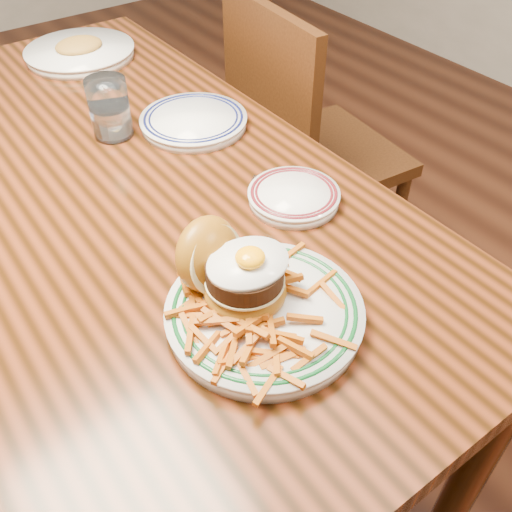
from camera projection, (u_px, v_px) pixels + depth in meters
floor at (157, 393)px, 1.65m from camera, size 6.00×6.00×0.00m
table at (120, 214)px, 1.20m from camera, size 0.85×1.60×0.75m
chair_right at (303, 148)px, 1.70m from camera, size 0.47×0.47×0.93m
main_plate at (255, 298)px, 0.85m from camera, size 0.30×0.32×0.14m
side_plate at (294, 196)px, 1.08m from camera, size 0.17×0.18×0.03m
rear_plate at (194, 121)px, 1.29m from camera, size 0.24×0.24×0.03m
water_glass at (110, 112)px, 1.23m from camera, size 0.09×0.09×0.13m
far_plate at (80, 51)px, 1.56m from camera, size 0.30×0.30×0.05m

